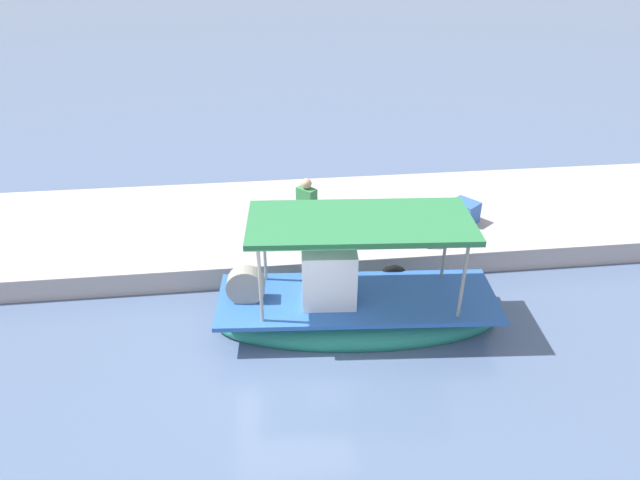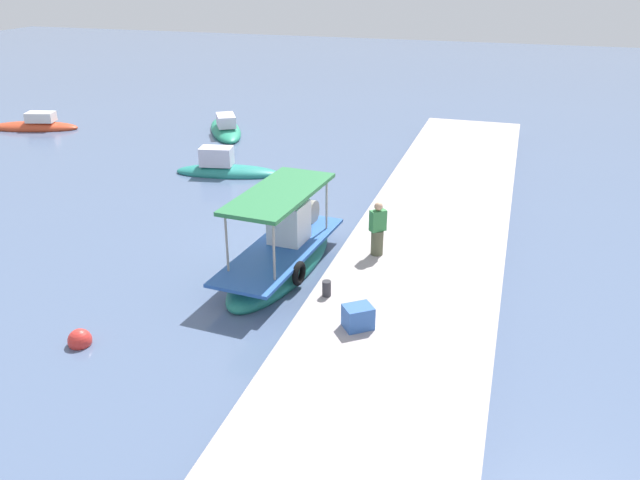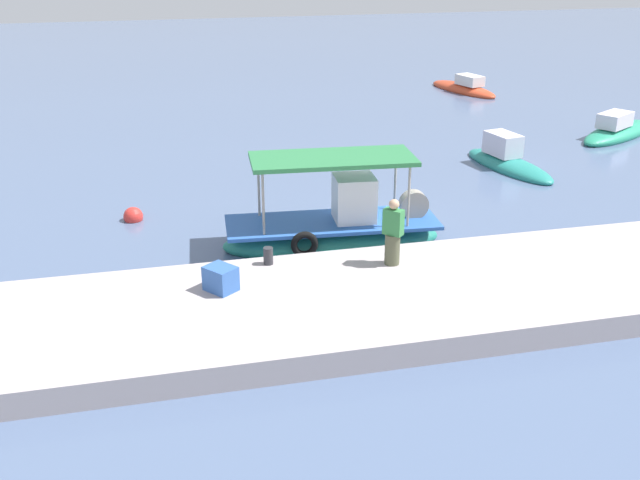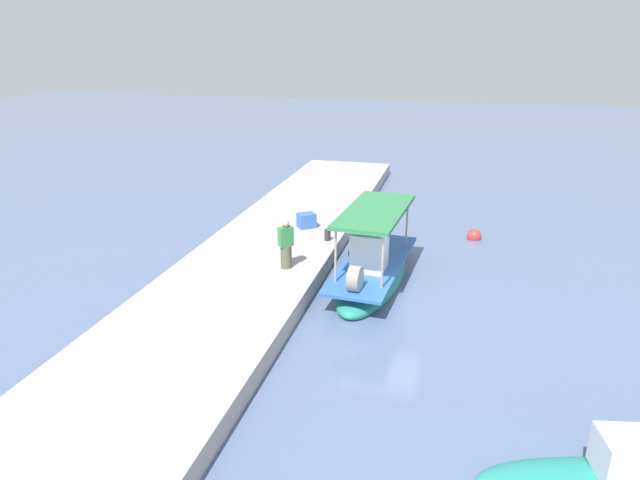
% 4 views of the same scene
% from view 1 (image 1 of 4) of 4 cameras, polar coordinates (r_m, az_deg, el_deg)
% --- Properties ---
extents(ground_plane, '(120.00, 120.00, 0.00)m').
position_cam_1_polar(ground_plane, '(11.74, -3.10, -10.91)').
color(ground_plane, slate).
extents(dock_quay, '(36.00, 4.94, 0.58)m').
position_cam_1_polar(dock_quay, '(15.47, -4.30, 1.43)').
color(dock_quay, '#ADA2A2').
rests_on(dock_quay, ground_plane).
extents(main_fishing_boat, '(6.27, 2.39, 2.95)m').
position_cam_1_polar(main_fishing_boat, '(12.03, 3.37, -6.87)').
color(main_fishing_boat, '#23826E').
rests_on(main_fishing_boat, ground_plane).
extents(fisherman_near_bollard, '(0.53, 0.53, 1.69)m').
position_cam_1_polar(fisherman_near_bollard, '(13.84, -1.36, 2.82)').
color(fisherman_near_bollard, '#51543D').
rests_on(fisherman_near_bollard, dock_quay).
extents(mooring_bollard, '(0.24, 0.24, 0.43)m').
position_cam_1_polar(mooring_bollard, '(14.05, 11.13, 0.10)').
color(mooring_bollard, '#2D2D33').
rests_on(mooring_bollard, dock_quay).
extents(cargo_crate, '(0.85, 0.87, 0.58)m').
position_cam_1_polar(cargo_crate, '(15.42, 14.57, 2.83)').
color(cargo_crate, '#335FAB').
rests_on(cargo_crate, dock_quay).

